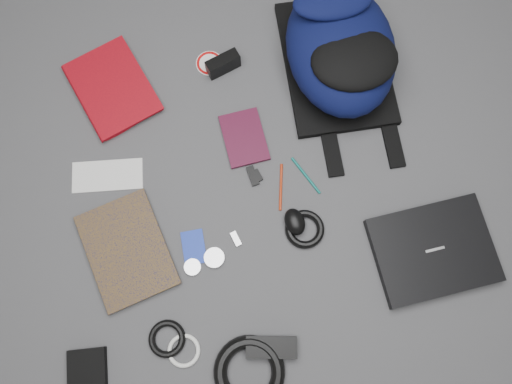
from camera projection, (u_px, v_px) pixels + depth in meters
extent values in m
plane|color=#4F4F51|center=(256.00, 194.00, 1.41)|extent=(4.00, 4.00, 0.00)
cube|color=black|center=(433.00, 250.00, 1.36)|extent=(0.32, 0.25, 0.03)
imported|color=maroon|center=(81.00, 105.00, 1.46)|extent=(0.27, 0.32, 0.03)
imported|color=#996C0A|center=(91.00, 266.00, 1.35)|extent=(0.25, 0.32, 0.02)
cube|color=white|center=(107.00, 176.00, 1.42)|extent=(0.21, 0.13, 0.00)
cube|color=#3C0B1F|center=(244.00, 138.00, 1.45)|extent=(0.12, 0.16, 0.01)
cube|color=black|center=(223.00, 64.00, 1.48)|extent=(0.11, 0.06, 0.06)
cylinder|color=white|center=(209.00, 63.00, 1.51)|extent=(0.10, 0.10, 0.00)
cylinder|color=#0B645C|center=(306.00, 175.00, 1.42)|extent=(0.06, 0.12, 0.01)
cylinder|color=#B22D0D|center=(281.00, 187.00, 1.41)|extent=(0.05, 0.13, 0.01)
cube|color=#1834B7|center=(194.00, 247.00, 1.37)|extent=(0.07, 0.10, 0.00)
cube|color=black|center=(253.00, 176.00, 1.42)|extent=(0.03, 0.06, 0.01)
cube|color=#AFAFB1|center=(236.00, 239.00, 1.38)|extent=(0.03, 0.04, 0.01)
cube|color=black|center=(257.00, 176.00, 1.42)|extent=(0.03, 0.04, 0.01)
ellipsoid|color=black|center=(295.00, 222.00, 1.37)|extent=(0.06, 0.08, 0.04)
cylinder|color=#BBBBBE|center=(214.00, 258.00, 1.36)|extent=(0.07, 0.07, 0.01)
cylinder|color=silver|center=(193.00, 267.00, 1.36)|extent=(0.05, 0.05, 0.01)
torus|color=black|center=(305.00, 229.00, 1.38)|extent=(0.13, 0.13, 0.02)
cube|color=black|center=(271.00, 347.00, 1.30)|extent=(0.14, 0.09, 0.03)
torus|color=black|center=(249.00, 372.00, 1.28)|extent=(0.21, 0.21, 0.04)
cube|color=black|center=(87.00, 368.00, 1.29)|extent=(0.11, 0.11, 0.03)
torus|color=black|center=(167.00, 339.00, 1.31)|extent=(0.11, 0.11, 0.02)
torus|color=white|center=(184.00, 351.00, 1.30)|extent=(0.10, 0.10, 0.01)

